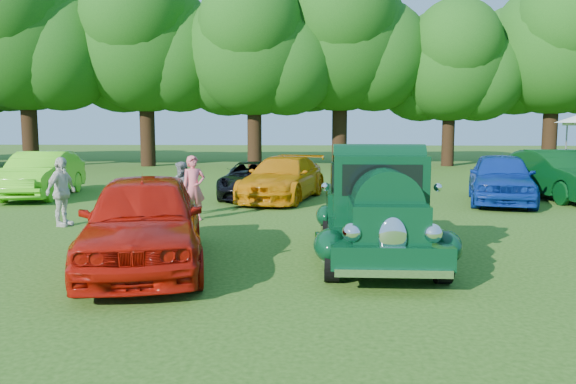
{
  "coord_description": "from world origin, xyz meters",
  "views": [
    {
      "loc": [
        0.8,
        -10.41,
        2.56
      ],
      "look_at": [
        0.16,
        1.67,
        1.1
      ],
      "focal_mm": 35.0,
      "sensor_mm": 36.0,
      "label": 1
    }
  ],
  "objects_px": {
    "spectator_pink": "(194,188)",
    "back_car_green": "(558,175)",
    "back_car_black": "(252,180)",
    "back_car_blue": "(501,178)",
    "hero_pickup": "(376,213)",
    "back_car_orange": "(283,178)",
    "red_convertible": "(144,220)",
    "back_car_lime": "(41,175)",
    "spectator_white": "(61,192)",
    "spectator_grey": "(182,189)"
  },
  "relations": [
    {
      "from": "spectator_white",
      "to": "spectator_pink",
      "type": "bearing_deg",
      "value": -58.3
    },
    {
      "from": "back_car_orange",
      "to": "spectator_pink",
      "type": "bearing_deg",
      "value": -102.52
    },
    {
      "from": "red_convertible",
      "to": "back_car_orange",
      "type": "height_order",
      "value": "red_convertible"
    },
    {
      "from": "back_car_green",
      "to": "spectator_white",
      "type": "height_order",
      "value": "spectator_white"
    },
    {
      "from": "back_car_lime",
      "to": "back_car_blue",
      "type": "height_order",
      "value": "back_car_blue"
    },
    {
      "from": "back_car_black",
      "to": "spectator_white",
      "type": "relative_size",
      "value": 2.55
    },
    {
      "from": "hero_pickup",
      "to": "spectator_pink",
      "type": "xyz_separation_m",
      "value": [
        -4.44,
        4.02,
        0.0
      ]
    },
    {
      "from": "red_convertible",
      "to": "spectator_pink",
      "type": "distance_m",
      "value": 4.99
    },
    {
      "from": "back_car_black",
      "to": "spectator_pink",
      "type": "xyz_separation_m",
      "value": [
        -1.01,
        -4.84,
        0.25
      ]
    },
    {
      "from": "back_car_lime",
      "to": "spectator_white",
      "type": "relative_size",
      "value": 2.78
    },
    {
      "from": "back_car_green",
      "to": "red_convertible",
      "type": "bearing_deg",
      "value": -149.36
    },
    {
      "from": "back_car_green",
      "to": "spectator_white",
      "type": "xyz_separation_m",
      "value": [
        -14.72,
        -6.02,
        0.03
      ]
    },
    {
      "from": "spectator_pink",
      "to": "red_convertible",
      "type": "bearing_deg",
      "value": -116.49
    },
    {
      "from": "back_car_blue",
      "to": "back_car_green",
      "type": "distance_m",
      "value": 2.55
    },
    {
      "from": "red_convertible",
      "to": "back_car_blue",
      "type": "xyz_separation_m",
      "value": [
        9.08,
        8.86,
        -0.03
      ]
    },
    {
      "from": "back_car_black",
      "to": "back_car_blue",
      "type": "relative_size",
      "value": 0.92
    },
    {
      "from": "back_car_green",
      "to": "back_car_lime",
      "type": "bearing_deg",
      "value": 170.99
    },
    {
      "from": "back_car_black",
      "to": "back_car_lime",
      "type": "bearing_deg",
      "value": -178.31
    },
    {
      "from": "spectator_white",
      "to": "red_convertible",
      "type": "bearing_deg",
      "value": -126.22
    },
    {
      "from": "red_convertible",
      "to": "spectator_pink",
      "type": "relative_size",
      "value": 2.88
    },
    {
      "from": "red_convertible",
      "to": "spectator_pink",
      "type": "xyz_separation_m",
      "value": [
        -0.21,
        4.98,
        0.02
      ]
    },
    {
      "from": "hero_pickup",
      "to": "back_car_blue",
      "type": "height_order",
      "value": "hero_pickup"
    },
    {
      "from": "back_car_orange",
      "to": "back_car_blue",
      "type": "xyz_separation_m",
      "value": [
        7.18,
        -0.4,
        0.09
      ]
    },
    {
      "from": "spectator_pink",
      "to": "spectator_grey",
      "type": "height_order",
      "value": "spectator_pink"
    },
    {
      "from": "back_car_lime",
      "to": "red_convertible",
      "type": "bearing_deg",
      "value": -61.74
    },
    {
      "from": "red_convertible",
      "to": "spectator_grey",
      "type": "distance_m",
      "value": 5.69
    },
    {
      "from": "red_convertible",
      "to": "back_car_blue",
      "type": "relative_size",
      "value": 1.03
    },
    {
      "from": "back_car_black",
      "to": "back_car_green",
      "type": "height_order",
      "value": "back_car_green"
    },
    {
      "from": "back_car_black",
      "to": "spectator_white",
      "type": "bearing_deg",
      "value": -126.3
    },
    {
      "from": "back_car_orange",
      "to": "spectator_pink",
      "type": "distance_m",
      "value": 4.77
    },
    {
      "from": "back_car_blue",
      "to": "spectator_grey",
      "type": "relative_size",
      "value": 3.16
    },
    {
      "from": "hero_pickup",
      "to": "red_convertible",
      "type": "xyz_separation_m",
      "value": [
        -4.22,
        -0.96,
        -0.02
      ]
    },
    {
      "from": "spectator_white",
      "to": "back_car_orange",
      "type": "bearing_deg",
      "value": -31.28
    },
    {
      "from": "back_car_lime",
      "to": "back_car_blue",
      "type": "relative_size",
      "value": 1.01
    },
    {
      "from": "spectator_pink",
      "to": "back_car_green",
      "type": "bearing_deg",
      "value": -5.68
    },
    {
      "from": "back_car_black",
      "to": "spectator_pink",
      "type": "distance_m",
      "value": 4.95
    },
    {
      "from": "spectator_white",
      "to": "back_car_black",
      "type": "bearing_deg",
      "value": -21.81
    },
    {
      "from": "back_car_blue",
      "to": "spectator_pink",
      "type": "relative_size",
      "value": 2.79
    },
    {
      "from": "red_convertible",
      "to": "back_car_orange",
      "type": "distance_m",
      "value": 9.46
    },
    {
      "from": "red_convertible",
      "to": "back_car_green",
      "type": "xyz_separation_m",
      "value": [
        11.37,
        9.96,
        -0.01
      ]
    },
    {
      "from": "back_car_black",
      "to": "spectator_pink",
      "type": "relative_size",
      "value": 2.58
    },
    {
      "from": "back_car_lime",
      "to": "back_car_green",
      "type": "relative_size",
      "value": 0.95
    },
    {
      "from": "back_car_black",
      "to": "back_car_blue",
      "type": "height_order",
      "value": "back_car_blue"
    },
    {
      "from": "back_car_lime",
      "to": "spectator_pink",
      "type": "relative_size",
      "value": 2.8
    },
    {
      "from": "back_car_orange",
      "to": "spectator_white",
      "type": "height_order",
      "value": "spectator_white"
    },
    {
      "from": "back_car_black",
      "to": "spectator_grey",
      "type": "height_order",
      "value": "spectator_grey"
    },
    {
      "from": "back_car_orange",
      "to": "red_convertible",
      "type": "bearing_deg",
      "value": -87.8
    },
    {
      "from": "red_convertible",
      "to": "back_car_blue",
      "type": "distance_m",
      "value": 12.68
    },
    {
      "from": "back_car_green",
      "to": "spectator_pink",
      "type": "bearing_deg",
      "value": -167.33
    },
    {
      "from": "back_car_lime",
      "to": "back_car_black",
      "type": "relative_size",
      "value": 1.09
    }
  ]
}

